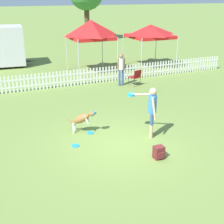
{
  "coord_description": "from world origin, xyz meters",
  "views": [
    {
      "loc": [
        -4.04,
        -8.31,
        4.65
      ],
      "look_at": [
        -0.01,
        0.81,
        0.84
      ],
      "focal_mm": 50.0,
      "sensor_mm": 36.0,
      "label": 1
    }
  ],
  "objects_px": {
    "handler_person": "(151,106)",
    "frisbee_near_dog": "(75,146)",
    "canopy_tent_main": "(91,30)",
    "spectator_standing": "(121,66)",
    "folding_chair_blue_left": "(136,76)",
    "backpack_on_grass": "(159,152)",
    "leaping_dog": "(83,118)",
    "frisbee_near_handler": "(90,133)",
    "canopy_tent_secondary": "(150,31)"
  },
  "relations": [
    {
      "from": "handler_person",
      "to": "frisbee_near_dog",
      "type": "distance_m",
      "value": 2.83
    },
    {
      "from": "canopy_tent_main",
      "to": "spectator_standing",
      "type": "relative_size",
      "value": 1.87
    },
    {
      "from": "folding_chair_blue_left",
      "to": "canopy_tent_main",
      "type": "relative_size",
      "value": 0.27
    },
    {
      "from": "handler_person",
      "to": "folding_chair_blue_left",
      "type": "bearing_deg",
      "value": 8.55
    },
    {
      "from": "frisbee_near_dog",
      "to": "backpack_on_grass",
      "type": "xyz_separation_m",
      "value": [
        2.05,
        -1.78,
        0.18
      ]
    },
    {
      "from": "canopy_tent_main",
      "to": "folding_chair_blue_left",
      "type": "bearing_deg",
      "value": -73.42
    },
    {
      "from": "frisbee_near_dog",
      "to": "folding_chair_blue_left",
      "type": "bearing_deg",
      "value": 47.07
    },
    {
      "from": "leaping_dog",
      "to": "spectator_standing",
      "type": "height_order",
      "value": "spectator_standing"
    },
    {
      "from": "handler_person",
      "to": "leaping_dog",
      "type": "bearing_deg",
      "value": 90.28
    },
    {
      "from": "handler_person",
      "to": "folding_chair_blue_left",
      "type": "relative_size",
      "value": 2.03
    },
    {
      "from": "frisbee_near_handler",
      "to": "spectator_standing",
      "type": "relative_size",
      "value": 0.15
    },
    {
      "from": "canopy_tent_main",
      "to": "leaping_dog",
      "type": "bearing_deg",
      "value": -112.37
    },
    {
      "from": "frisbee_near_handler",
      "to": "canopy_tent_main",
      "type": "distance_m",
      "value": 9.45
    },
    {
      "from": "spectator_standing",
      "to": "leaping_dog",
      "type": "bearing_deg",
      "value": 55.81
    },
    {
      "from": "canopy_tent_secondary",
      "to": "spectator_standing",
      "type": "relative_size",
      "value": 1.63
    },
    {
      "from": "leaping_dog",
      "to": "canopy_tent_secondary",
      "type": "bearing_deg",
      "value": 169.81
    },
    {
      "from": "frisbee_near_handler",
      "to": "backpack_on_grass",
      "type": "xyz_separation_m",
      "value": [
        1.26,
        -2.53,
        0.18
      ]
    },
    {
      "from": "canopy_tent_secondary",
      "to": "spectator_standing",
      "type": "distance_m",
      "value": 5.05
    },
    {
      "from": "leaping_dog",
      "to": "frisbee_near_handler",
      "type": "relative_size",
      "value": 4.14
    },
    {
      "from": "canopy_tent_main",
      "to": "spectator_standing",
      "type": "distance_m",
      "value": 3.78
    },
    {
      "from": "frisbee_near_dog",
      "to": "backpack_on_grass",
      "type": "relative_size",
      "value": 0.64
    },
    {
      "from": "canopy_tent_secondary",
      "to": "leaping_dog",
      "type": "bearing_deg",
      "value": -132.22
    },
    {
      "from": "frisbee_near_handler",
      "to": "frisbee_near_dog",
      "type": "xyz_separation_m",
      "value": [
        -0.79,
        -0.74,
        0.0
      ]
    },
    {
      "from": "handler_person",
      "to": "backpack_on_grass",
      "type": "bearing_deg",
      "value": -168.17
    },
    {
      "from": "folding_chair_blue_left",
      "to": "spectator_standing",
      "type": "height_order",
      "value": "spectator_standing"
    },
    {
      "from": "folding_chair_blue_left",
      "to": "spectator_standing",
      "type": "bearing_deg",
      "value": -41.91
    },
    {
      "from": "frisbee_near_handler",
      "to": "canopy_tent_secondary",
      "type": "relative_size",
      "value": 0.09
    },
    {
      "from": "leaping_dog",
      "to": "folding_chair_blue_left",
      "type": "bearing_deg",
      "value": 167.4
    },
    {
      "from": "frisbee_near_handler",
      "to": "spectator_standing",
      "type": "height_order",
      "value": "spectator_standing"
    },
    {
      "from": "leaping_dog",
      "to": "backpack_on_grass",
      "type": "height_order",
      "value": "leaping_dog"
    },
    {
      "from": "leaping_dog",
      "to": "folding_chair_blue_left",
      "type": "height_order",
      "value": "leaping_dog"
    },
    {
      "from": "frisbee_near_dog",
      "to": "folding_chair_blue_left",
      "type": "relative_size",
      "value": 0.29
    },
    {
      "from": "canopy_tent_main",
      "to": "canopy_tent_secondary",
      "type": "bearing_deg",
      "value": -2.0
    },
    {
      "from": "frisbee_near_dog",
      "to": "spectator_standing",
      "type": "relative_size",
      "value": 0.15
    },
    {
      "from": "frisbee_near_handler",
      "to": "canopy_tent_main",
      "type": "bearing_deg",
      "value": 69.25
    },
    {
      "from": "handler_person",
      "to": "canopy_tent_secondary",
      "type": "relative_size",
      "value": 0.63
    },
    {
      "from": "handler_person",
      "to": "frisbee_near_dog",
      "type": "xyz_separation_m",
      "value": [
        -2.58,
        0.34,
        -1.1
      ]
    },
    {
      "from": "frisbee_near_handler",
      "to": "canopy_tent_secondary",
      "type": "height_order",
      "value": "canopy_tent_secondary"
    },
    {
      "from": "handler_person",
      "to": "leaping_dog",
      "type": "relative_size",
      "value": 1.69
    },
    {
      "from": "handler_person",
      "to": "leaping_dog",
      "type": "height_order",
      "value": "handler_person"
    },
    {
      "from": "backpack_on_grass",
      "to": "leaping_dog",
      "type": "bearing_deg",
      "value": 118.85
    },
    {
      "from": "folding_chair_blue_left",
      "to": "canopy_tent_secondary",
      "type": "relative_size",
      "value": 0.31
    },
    {
      "from": "frisbee_near_handler",
      "to": "frisbee_near_dog",
      "type": "bearing_deg",
      "value": -136.61
    },
    {
      "from": "frisbee_near_dog",
      "to": "canopy_tent_main",
      "type": "bearing_deg",
      "value": 66.56
    },
    {
      "from": "handler_person",
      "to": "canopy_tent_main",
      "type": "bearing_deg",
      "value": 23.56
    },
    {
      "from": "canopy_tent_main",
      "to": "backpack_on_grass",
      "type": "bearing_deg",
      "value": -100.06
    },
    {
      "from": "frisbee_near_dog",
      "to": "folding_chair_blue_left",
      "type": "height_order",
      "value": "folding_chair_blue_left"
    },
    {
      "from": "frisbee_near_handler",
      "to": "spectator_standing",
      "type": "xyz_separation_m",
      "value": [
        3.62,
        5.09,
        1.03
      ]
    },
    {
      "from": "canopy_tent_main",
      "to": "frisbee_near_dog",
      "type": "bearing_deg",
      "value": -113.44
    },
    {
      "from": "canopy_tent_secondary",
      "to": "folding_chair_blue_left",
      "type": "bearing_deg",
      "value": -128.85
    }
  ]
}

